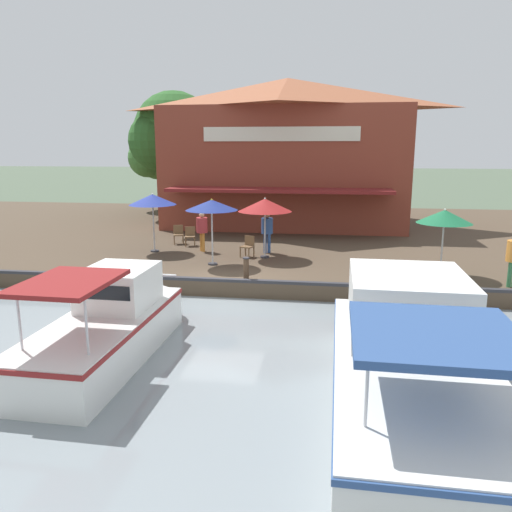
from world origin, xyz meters
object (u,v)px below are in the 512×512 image
(patio_umbrella_mid_patio_left, at_px, (265,205))
(cafe_chair_mid_patio, at_px, (248,245))
(person_mid_patio, at_px, (202,227))
(motorboat_far_downstream, at_px, (115,321))
(patio_umbrella_back_row, at_px, (444,217))
(cafe_chair_beside_entrance, at_px, (190,235))
(patio_umbrella_far_corner, at_px, (212,205))
(cafe_chair_under_first_umbrella, at_px, (178,233))
(mooring_post, at_px, (246,269))
(motorboat_nearest_quay, at_px, (407,349))
(tree_upstream_bank, at_px, (156,154))
(patio_umbrella_near_quay_edge, at_px, (153,200))
(tree_downstream_bank, at_px, (170,135))
(waterfront_restaurant, at_px, (287,151))
(person_at_quay_edge, at_px, (267,228))

(patio_umbrella_mid_patio_left, relative_size, cafe_chair_mid_patio, 2.84)
(person_mid_patio, bearing_deg, motorboat_far_downstream, 1.29)
(motorboat_far_downstream, bearing_deg, patio_umbrella_back_row, 126.12)
(patio_umbrella_mid_patio_left, distance_m, cafe_chair_beside_entrance, 4.47)
(patio_umbrella_back_row, xyz_separation_m, patio_umbrella_far_corner, (-0.50, -8.17, 0.20))
(cafe_chair_mid_patio, relative_size, person_mid_patio, 0.51)
(cafe_chair_under_first_umbrella, xyz_separation_m, mooring_post, (5.96, 4.14, -0.08))
(cafe_chair_mid_patio, xyz_separation_m, motorboat_far_downstream, (8.60, -1.89, -0.28))
(patio_umbrella_far_corner, bearing_deg, motorboat_nearest_quay, 36.91)
(cafe_chair_mid_patio, bearing_deg, motorboat_nearest_quay, 27.10)
(cafe_chair_under_first_umbrella, height_order, tree_upstream_bank, tree_upstream_bank)
(patio_umbrella_near_quay_edge, distance_m, patio_umbrella_back_row, 11.44)
(patio_umbrella_far_corner, distance_m, cafe_chair_beside_entrance, 4.34)
(patio_umbrella_back_row, height_order, tree_downstream_bank, tree_downstream_bank)
(patio_umbrella_far_corner, height_order, cafe_chair_beside_entrance, patio_umbrella_far_corner)
(waterfront_restaurant, xyz_separation_m, person_at_quay_edge, (8.67, -0.05, -3.06))
(person_mid_patio, bearing_deg, cafe_chair_beside_entrance, -143.05)
(motorboat_nearest_quay, bearing_deg, tree_upstream_bank, -150.42)
(motorboat_far_downstream, xyz_separation_m, mooring_post, (-4.95, 2.41, 0.21))
(patio_umbrella_mid_patio_left, distance_m, patio_umbrella_far_corner, 2.35)
(waterfront_restaurant, relative_size, cafe_chair_under_first_umbrella, 15.98)
(tree_upstream_bank, bearing_deg, patio_umbrella_mid_patio_left, 32.96)
(patio_umbrella_far_corner, xyz_separation_m, person_at_quay_edge, (-2.46, 1.77, -1.19))
(person_mid_patio, distance_m, motorboat_far_downstream, 9.43)
(patio_umbrella_mid_patio_left, bearing_deg, patio_umbrella_near_quay_edge, -95.86)
(motorboat_nearest_quay, height_order, tree_upstream_bank, tree_upstream_bank)
(cafe_chair_under_first_umbrella, xyz_separation_m, motorboat_far_downstream, (10.92, 1.73, -0.28))
(cafe_chair_beside_entrance, bearing_deg, cafe_chair_mid_patio, 56.84)
(waterfront_restaurant, distance_m, patio_umbrella_back_row, 13.40)
(motorboat_far_downstream, relative_size, motorboat_nearest_quay, 0.75)
(patio_umbrella_back_row, relative_size, person_mid_patio, 1.40)
(cafe_chair_mid_patio, distance_m, mooring_post, 3.68)
(tree_downstream_bank, bearing_deg, motorboat_nearest_quay, 29.07)
(patio_umbrella_near_quay_edge, bearing_deg, patio_umbrella_back_row, 77.35)
(person_at_quay_edge, bearing_deg, mooring_post, -1.77)
(waterfront_restaurant, height_order, patio_umbrella_near_quay_edge, waterfront_restaurant)
(mooring_post, bearing_deg, patio_umbrella_near_quay_edge, -131.42)
(patio_umbrella_far_corner, xyz_separation_m, motorboat_far_downstream, (7.03, -0.79, -2.06))
(cafe_chair_under_first_umbrella, height_order, mooring_post, cafe_chair_under_first_umbrella)
(person_at_quay_edge, height_order, tree_downstream_bank, tree_downstream_bank)
(patio_umbrella_near_quay_edge, distance_m, patio_umbrella_far_corner, 3.61)
(tree_upstream_bank, bearing_deg, patio_umbrella_far_corner, 25.56)
(patio_umbrella_far_corner, relative_size, cafe_chair_mid_patio, 2.94)
(waterfront_restaurant, distance_m, tree_downstream_bank, 7.74)
(patio_umbrella_near_quay_edge, relative_size, person_at_quay_edge, 1.47)
(cafe_chair_under_first_umbrella, height_order, person_at_quay_edge, person_at_quay_edge)
(mooring_post, bearing_deg, tree_downstream_bank, -154.17)
(person_mid_patio, bearing_deg, cafe_chair_mid_patio, 69.32)
(patio_umbrella_back_row, height_order, person_at_quay_edge, patio_umbrella_back_row)
(cafe_chair_under_first_umbrella, bearing_deg, mooring_post, 34.79)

